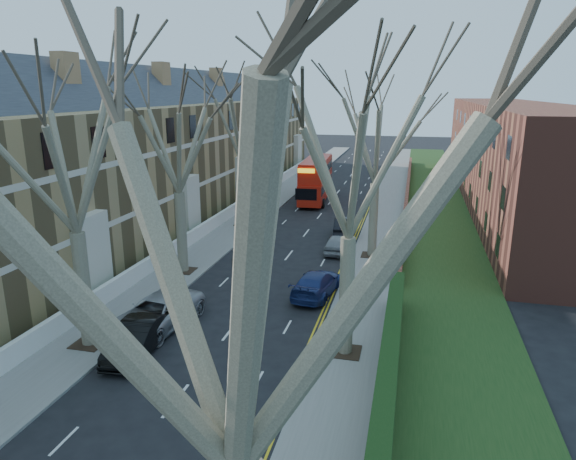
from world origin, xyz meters
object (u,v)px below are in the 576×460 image
Objects in this scene: double_decker_bus at (316,181)px; car_right_near at (317,283)px; car_left_mid at (137,338)px; lamp_post at (245,419)px.

double_decker_bus reaches higher than car_right_near.
double_decker_bus is at bearing -71.67° from car_right_near.
double_decker_bus is 2.32× the size of car_left_mid.
double_decker_bus is 2.15× the size of car_right_near.
car_right_near is (4.84, -25.21, -1.40)m from double_decker_bus.
car_left_mid is (-8.22, 9.40, -3.84)m from lamp_post.
car_right_near is at bearing 46.29° from car_left_mid.
double_decker_bus is (-6.61, 43.09, -2.47)m from lamp_post.
lamp_post reaches higher than car_right_near.
lamp_post is at bearing 103.10° from car_right_near.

